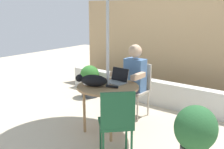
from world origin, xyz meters
TOP-DOWN VIEW (x-y plane):
  - ground_plane at (0.00, 0.00)m, footprint 14.00×14.00m
  - fence_back at (0.00, 2.21)m, footprint 4.62×0.08m
  - planter_wall_low at (0.00, 1.49)m, footprint 4.16×0.20m
  - patio_table at (0.00, 0.00)m, footprint 0.91×0.91m
  - chair_occupied at (0.00, 0.82)m, footprint 0.40×0.40m
  - chair_empty at (0.60, -0.60)m, footprint 0.57×0.57m
  - person_seated at (0.00, 0.66)m, footprint 0.48×0.48m
  - laptop at (0.01, 0.24)m, footprint 0.31×0.26m
  - cat at (-0.17, -0.15)m, footprint 0.63×0.33m
  - potted_plant_near_fence at (-1.33, 1.07)m, footprint 0.39×0.39m
  - potted_plant_by_chair at (1.49, -0.39)m, footprint 0.46×0.46m

SIDE VIEW (x-z plane):
  - ground_plane at x=0.00m, z-range 0.00..0.00m
  - planter_wall_low at x=0.00m, z-range 0.00..0.47m
  - potted_plant_near_fence at x=-1.33m, z-range 0.02..0.68m
  - potted_plant_by_chair at x=1.49m, z-range 0.07..0.91m
  - chair_occupied at x=0.00m, z-range 0.08..0.99m
  - chair_empty at x=0.60m, z-range 0.08..0.99m
  - patio_table at x=0.00m, z-range 0.29..1.00m
  - person_seated at x=0.00m, z-range 0.08..1.32m
  - laptop at x=0.01m, z-range 0.67..0.88m
  - cat at x=-0.17m, z-range 0.71..0.88m
  - fence_back at x=0.00m, z-range 0.00..1.98m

